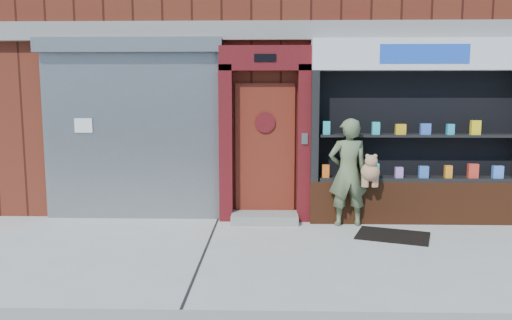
{
  "coord_description": "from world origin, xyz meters",
  "views": [
    {
      "loc": [
        -0.68,
        -6.41,
        2.12
      ],
      "look_at": [
        -0.88,
        1.0,
        1.14
      ],
      "focal_mm": 35.0,
      "sensor_mm": 36.0,
      "label": 1
    }
  ],
  "objects": [
    {
      "name": "shutter_bay",
      "position": [
        -3.0,
        1.93,
        1.72
      ],
      "size": [
        3.1,
        0.3,
        3.04
      ],
      "color": "gray",
      "rests_on": "ground"
    },
    {
      "name": "building",
      "position": [
        -0.0,
        5.99,
        4.0
      ],
      "size": [
        12.0,
        8.16,
        8.0
      ],
      "color": "#581F14",
      "rests_on": "ground"
    },
    {
      "name": "pharmacy_bay",
      "position": [
        1.75,
        1.81,
        1.37
      ],
      "size": [
        3.5,
        0.41,
        3.0
      ],
      "color": "#582915",
      "rests_on": "ground"
    },
    {
      "name": "ground",
      "position": [
        0.0,
        0.0,
        0.0
      ],
      "size": [
        80.0,
        80.0,
        0.0
      ],
      "primitive_type": "plane",
      "color": "#9E9E99",
      "rests_on": "ground"
    },
    {
      "name": "red_door_bay",
      "position": [
        -0.75,
        1.86,
        1.46
      ],
      "size": [
        1.52,
        0.58,
        2.9
      ],
      "color": "#4A0C10",
      "rests_on": "ground"
    },
    {
      "name": "woman",
      "position": [
        0.62,
        1.54,
        0.87
      ],
      "size": [
        0.82,
        0.5,
        1.74
      ],
      "color": "#5E6E48",
      "rests_on": "ground"
    },
    {
      "name": "doormat",
      "position": [
        1.18,
        0.91,
        0.01
      ],
      "size": [
        1.23,
        1.04,
        0.03
      ],
      "primitive_type": "cube",
      "rotation": [
        0.0,
        0.0,
        -0.35
      ],
      "color": "black",
      "rests_on": "ground"
    }
  ]
}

